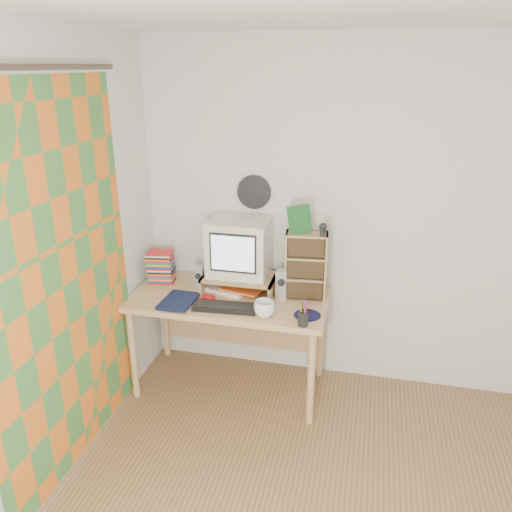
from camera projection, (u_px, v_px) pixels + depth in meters
The scene contains 19 objects.
back_wall at pixel (384, 224), 3.49m from camera, with size 3.50×3.50×0.00m, color white.
curtain at pixel (63, 287), 2.74m from camera, with size 2.20×2.20×0.00m, color orange.
wall_disc at pixel (254, 192), 3.61m from camera, with size 0.25×0.25×0.02m, color black.
desk at pixel (232, 309), 3.66m from camera, with size 1.40×0.70×0.75m.
monitor_riser at pixel (239, 279), 3.60m from camera, with size 0.52×0.30×0.12m.
crt_monitor at pixel (239, 247), 3.57m from camera, with size 0.42×0.42×0.40m, color silver.
speaker_left at pixel (200, 278), 3.64m from camera, with size 0.07×0.07×0.18m, color #B7B7BC.
speaker_right at pixel (282, 284), 3.49m from camera, with size 0.08×0.08×0.21m, color #B7B7BC.
keyboard at pixel (225, 307), 3.36m from camera, with size 0.43×0.14×0.03m, color black.
dvd_stack at pixel (161, 266), 3.74m from camera, with size 0.18×0.13×0.26m, color brown, non-canonical shape.
cd_rack at pixel (306, 266), 3.45m from camera, with size 0.29×0.15×0.48m, color tan.
mug at pixel (264, 309), 3.25m from camera, with size 0.14×0.14×0.11m, color white.
diary at pixel (164, 297), 3.47m from camera, with size 0.27×0.20×0.05m, color #10183A.
mousepad at pixel (307, 315), 3.28m from camera, with size 0.18×0.18×0.00m, color black.
pen_cup at pixel (303, 316), 3.13m from camera, with size 0.07×0.07×0.13m, color black, non-canonical shape.
papers at pixel (234, 287), 3.65m from camera, with size 0.33×0.24×0.04m, color white, non-canonical shape.
red_box at pixel (208, 299), 3.47m from camera, with size 0.08×0.05×0.04m, color red.
game_box at pixel (299, 219), 3.33m from camera, with size 0.15×0.03×0.19m, color #175221.
webcam at pixel (323, 229), 3.29m from camera, with size 0.05×0.05×0.09m, color black, non-canonical shape.
Camera 1 is at (-0.10, -1.71, 2.29)m, focal length 35.00 mm.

